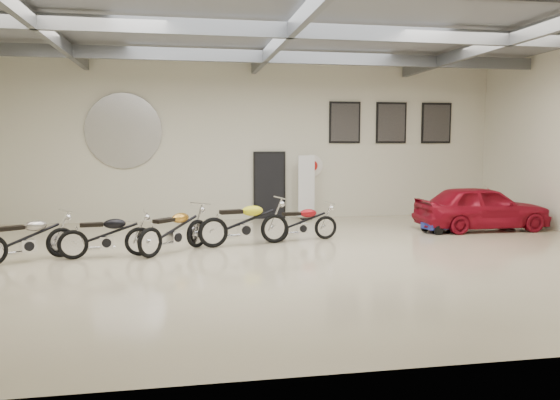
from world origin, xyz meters
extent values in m
cube|color=#C5B796|center=(0.00, 0.00, 0.00)|extent=(16.00, 12.00, 0.01)
cube|color=slate|center=(0.00, 0.00, 5.00)|extent=(16.00, 12.00, 0.01)
cube|color=beige|center=(0.00, 6.00, 2.50)|extent=(16.00, 0.02, 5.00)
cube|color=black|center=(0.50, 5.95, 1.05)|extent=(0.92, 0.08, 2.10)
imported|color=maroon|center=(6.00, 2.60, 0.63)|extent=(1.51, 3.71, 1.26)
camera|label=1|loc=(-2.24, -11.36, 2.44)|focal=35.00mm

